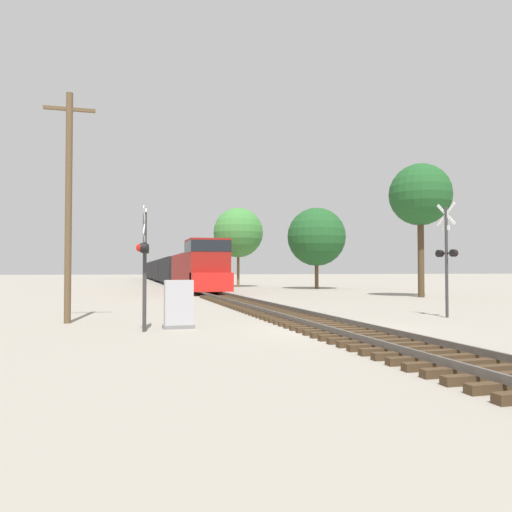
# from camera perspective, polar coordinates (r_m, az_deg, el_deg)

# --- Properties ---
(ground_plane) EXTENTS (400.00, 400.00, 0.00)m
(ground_plane) POSITION_cam_1_polar(r_m,az_deg,el_deg) (16.18, 8.69, -8.41)
(ground_plane) COLOR gray
(rail_track_bed) EXTENTS (2.60, 160.00, 0.31)m
(rail_track_bed) POSITION_cam_1_polar(r_m,az_deg,el_deg) (16.16, 8.69, -7.94)
(rail_track_bed) COLOR #42301E
(rail_track_bed) RESTS_ON ground
(freight_train) EXTENTS (3.12, 87.91, 4.35)m
(freight_train) POSITION_cam_1_polar(r_m,az_deg,el_deg) (79.21, -10.32, -1.63)
(freight_train) COLOR maroon
(freight_train) RESTS_ON ground
(crossing_signal_near) EXTENTS (0.43, 1.01, 3.90)m
(crossing_signal_near) POSITION_cam_1_polar(r_m,az_deg,el_deg) (15.97, -12.71, 0.18)
(crossing_signal_near) COLOR #333333
(crossing_signal_near) RESTS_ON ground
(crossing_signal_far) EXTENTS (0.51, 1.01, 4.65)m
(crossing_signal_far) POSITION_cam_1_polar(r_m,az_deg,el_deg) (21.66, 20.98, 0.14)
(crossing_signal_far) COLOR #333333
(crossing_signal_far) RESTS_ON ground
(relay_cabinet) EXTENTS (1.02, 0.61, 1.59)m
(relay_cabinet) POSITION_cam_1_polar(r_m,az_deg,el_deg) (16.73, -8.84, -5.50)
(relay_cabinet) COLOR slate
(relay_cabinet) RESTS_ON ground
(utility_pole) EXTENTS (1.80, 0.24, 8.39)m
(utility_pole) POSITION_cam_1_polar(r_m,az_deg,el_deg) (19.42, -20.64, 5.76)
(utility_pole) COLOR brown
(utility_pole) RESTS_ON ground
(tree_far_right) EXTENTS (4.38, 4.38, 9.46)m
(tree_far_right) POSITION_cam_1_polar(r_m,az_deg,el_deg) (37.43, 18.27, 6.60)
(tree_far_right) COLOR #473521
(tree_far_right) RESTS_ON ground
(tree_mid_background) EXTENTS (5.92, 5.92, 8.26)m
(tree_mid_background) POSITION_cam_1_polar(r_m,az_deg,el_deg) (51.11, 6.93, 2.18)
(tree_mid_background) COLOR brown
(tree_mid_background) RESTS_ON ground
(tree_deep_background) EXTENTS (5.65, 5.65, 9.01)m
(tree_deep_background) POSITION_cam_1_polar(r_m,az_deg,el_deg) (56.82, -2.04, 2.68)
(tree_deep_background) COLOR brown
(tree_deep_background) RESTS_ON ground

